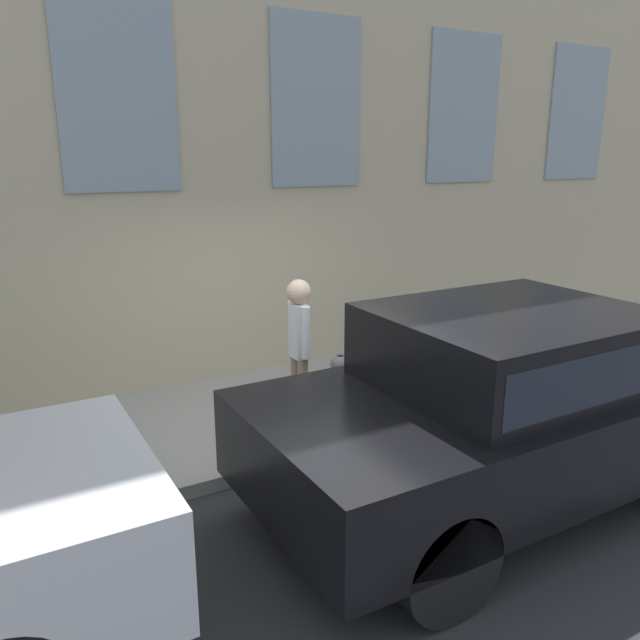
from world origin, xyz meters
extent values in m
plane|color=#2D2D30|center=(0.00, 0.00, 0.00)|extent=(80.00, 80.00, 0.00)
cube|color=#9E9B93|center=(1.25, 0.00, 0.07)|extent=(2.51, 60.00, 0.14)
cube|color=#8C9EA8|center=(2.49, -6.24, 3.62)|extent=(0.03, 1.30, 2.12)
cube|color=#8C9EA8|center=(2.49, -3.75, 3.62)|extent=(0.03, 1.30, 2.12)
cube|color=#8C9EA8|center=(2.49, -1.25, 3.62)|extent=(0.03, 1.30, 2.12)
cube|color=#8C9EA8|center=(2.49, 1.25, 3.62)|extent=(0.03, 1.30, 2.12)
cylinder|color=gray|center=(0.57, -0.46, 0.16)|extent=(0.28, 0.28, 0.04)
cylinder|color=gray|center=(0.57, -0.46, 0.45)|extent=(0.21, 0.21, 0.63)
sphere|color=slate|center=(0.57, -0.46, 0.77)|extent=(0.22, 0.22, 0.22)
cylinder|color=black|center=(0.57, -0.46, 0.83)|extent=(0.07, 0.07, 0.09)
cylinder|color=gray|center=(0.57, -0.61, 0.53)|extent=(0.09, 0.10, 0.09)
cylinder|color=gray|center=(0.57, -0.30, 0.53)|extent=(0.09, 0.10, 0.09)
cylinder|color=#998466|center=(0.58, 0.00, 0.52)|extent=(0.11, 0.11, 0.77)
cylinder|color=#998466|center=(0.74, 0.00, 0.52)|extent=(0.11, 0.11, 0.77)
cube|color=white|center=(0.66, 0.00, 1.20)|extent=(0.21, 0.14, 0.58)
cylinder|color=white|center=(0.51, 0.00, 1.21)|extent=(0.09, 0.09, 0.55)
cylinder|color=white|center=(0.81, 0.00, 1.21)|extent=(0.09, 0.09, 0.55)
sphere|color=beige|center=(0.66, 0.00, 1.61)|extent=(0.26, 0.26, 0.26)
cylinder|color=black|center=(-2.23, 0.44, 0.39)|extent=(0.24, 0.78, 0.78)
cylinder|color=black|center=(-0.43, 0.44, 0.39)|extent=(0.24, 0.78, 0.78)
cylinder|color=black|center=(-0.43, -2.38, 0.39)|extent=(0.24, 0.78, 0.78)
cube|color=black|center=(-1.33, -0.97, 0.75)|extent=(2.04, 4.54, 0.73)
cube|color=black|center=(-1.33, -0.97, 1.43)|extent=(1.80, 2.18, 0.62)
cube|color=#1E232D|center=(-1.33, -0.97, 1.43)|extent=(1.81, 2.00, 0.40)
camera|label=1|loc=(-4.88, 2.90, 2.99)|focal=35.00mm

